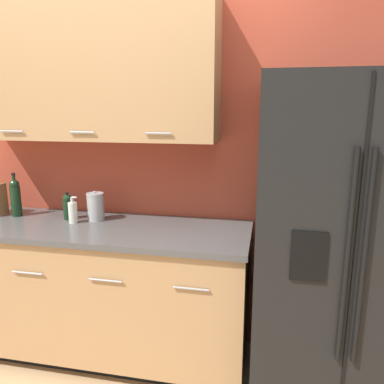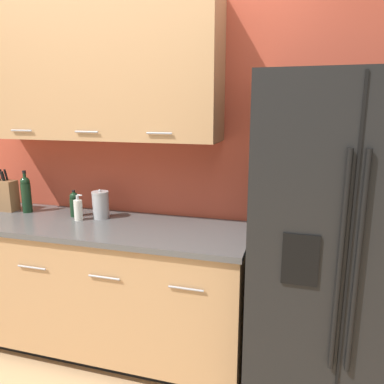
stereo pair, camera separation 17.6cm
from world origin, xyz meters
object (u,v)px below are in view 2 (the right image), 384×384
(refrigerator, at_px, (338,252))
(soap_dispenser, at_px, (78,210))
(wine_bottle, at_px, (26,194))
(oil_bottle, at_px, (74,204))
(steel_canister, at_px, (101,205))
(knife_block, at_px, (7,195))

(refrigerator, xyz_separation_m, soap_dispenser, (-1.65, 0.10, 0.08))
(wine_bottle, height_order, oil_bottle, wine_bottle)
(soap_dispenser, height_order, steel_canister, steel_canister)
(knife_block, bearing_deg, wine_bottle, 0.97)
(refrigerator, distance_m, soap_dispenser, 1.65)
(wine_bottle, bearing_deg, soap_dispenser, -8.88)
(oil_bottle, relative_size, steel_canister, 0.92)
(wine_bottle, xyz_separation_m, steel_canister, (0.59, 0.02, -0.04))
(knife_block, xyz_separation_m, oil_bottle, (0.57, 0.01, -0.03))
(wine_bottle, relative_size, steel_canister, 1.51)
(oil_bottle, xyz_separation_m, steel_canister, (0.20, 0.01, 0.00))
(steel_canister, bearing_deg, knife_block, -178.53)
(oil_bottle, bearing_deg, wine_bottle, -179.47)
(refrigerator, bearing_deg, wine_bottle, 175.40)
(oil_bottle, bearing_deg, soap_dispenser, -44.41)
(steel_canister, bearing_deg, refrigerator, -6.98)
(knife_block, relative_size, oil_bottle, 1.66)
(refrigerator, height_order, steel_canister, refrigerator)
(knife_block, bearing_deg, refrigerator, -4.18)
(refrigerator, relative_size, steel_canister, 9.07)
(refrigerator, xyz_separation_m, steel_canister, (-1.53, 0.19, 0.11))
(wine_bottle, height_order, soap_dispenser, wine_bottle)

